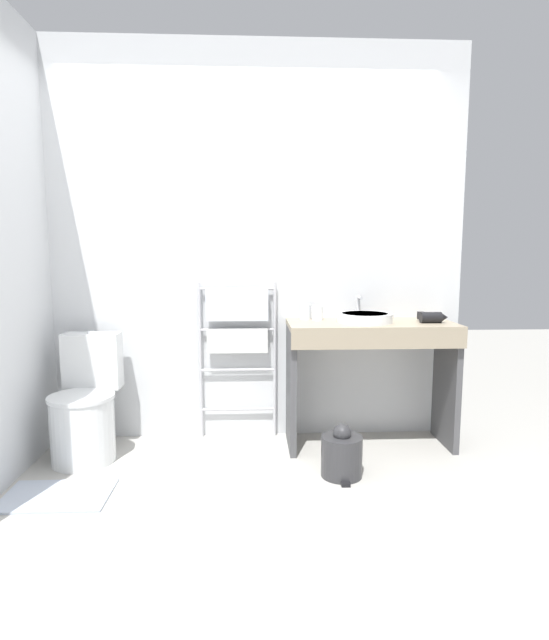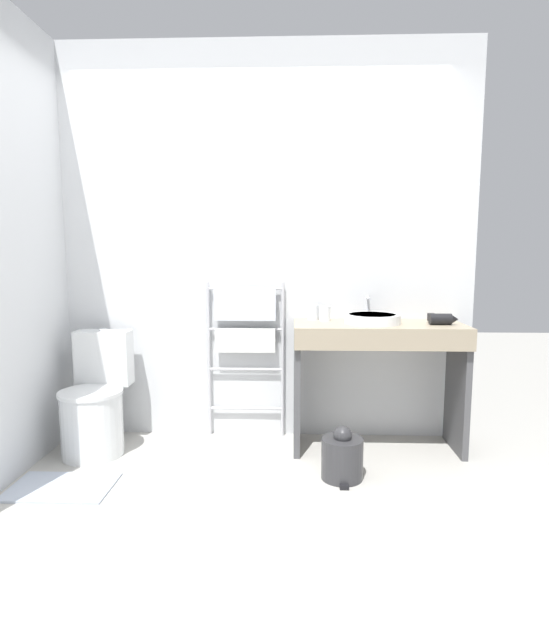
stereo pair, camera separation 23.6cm
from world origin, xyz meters
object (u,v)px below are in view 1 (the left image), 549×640
at_px(sink_basin, 365,317).
at_px(cup_near_wall, 306,312).
at_px(toilet, 86,411).
at_px(trash_bin, 342,454).
at_px(towel_radiator, 238,329).
at_px(cup_near_edge, 318,313).
at_px(hair_dryer, 432,317).

height_order(sink_basin, cup_near_wall, cup_near_wall).
xyz_separation_m(sink_basin, cup_near_wall, (-0.38, 0.17, 0.02)).
distance_m(toilet, cup_near_wall, 1.56).
height_order(cup_near_wall, trash_bin, cup_near_wall).
bearing_deg(sink_basin, toilet, -176.14).
bearing_deg(trash_bin, towel_radiator, 133.53).
distance_m(sink_basin, cup_near_edge, 0.32).
xyz_separation_m(toilet, cup_near_edge, (1.50, 0.24, 0.58)).
bearing_deg(trash_bin, sink_basin, 64.26).
height_order(towel_radiator, sink_basin, towel_radiator).
relative_size(towel_radiator, trash_bin, 3.48).
distance_m(toilet, hair_dryer, 2.30).
distance_m(towel_radiator, cup_near_edge, 0.56).
relative_size(toilet, trash_bin, 2.49).
distance_m(cup_near_edge, trash_bin, 0.96).
distance_m(sink_basin, trash_bin, 0.90).
xyz_separation_m(sink_basin, trash_bin, (-0.22, -0.47, -0.74)).
bearing_deg(cup_near_wall, sink_basin, -23.78).
height_order(toilet, cup_near_wall, cup_near_wall).
bearing_deg(hair_dryer, cup_near_wall, 165.84).
bearing_deg(toilet, hair_dryer, 2.13).
bearing_deg(sink_basin, cup_near_wall, 156.22).
height_order(cup_near_wall, cup_near_edge, cup_near_wall).
relative_size(sink_basin, cup_near_edge, 3.79).
distance_m(cup_near_wall, cup_near_edge, 0.09).
xyz_separation_m(toilet, hair_dryer, (2.23, 0.08, 0.57)).
bearing_deg(cup_near_wall, toilet, -168.59).
distance_m(hair_dryer, trash_bin, 1.08).
xyz_separation_m(toilet, trash_bin, (1.57, -0.34, -0.18)).
distance_m(towel_radiator, sink_basin, 0.87).
xyz_separation_m(cup_near_edge, hair_dryer, (0.73, -0.15, -0.01)).
height_order(sink_basin, trash_bin, sink_basin).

